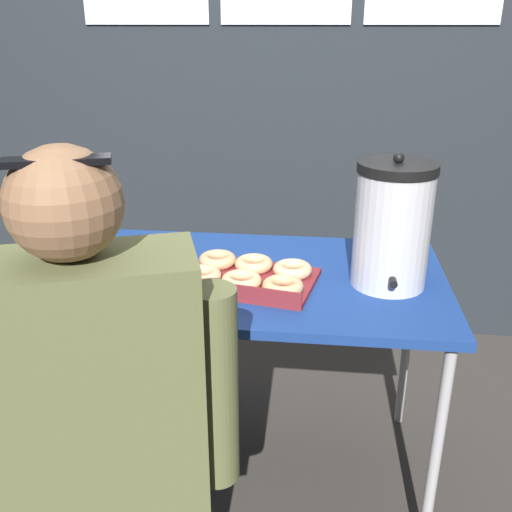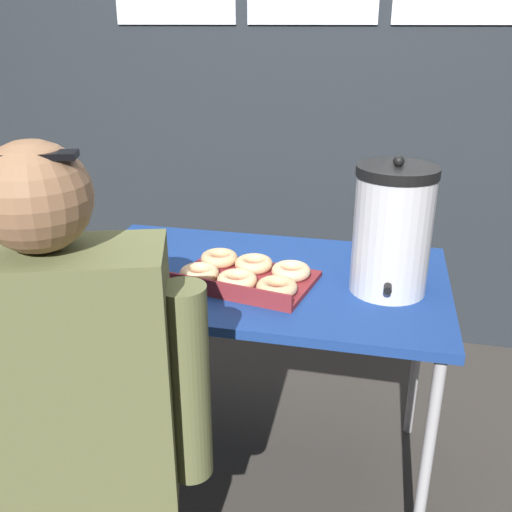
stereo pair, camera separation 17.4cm
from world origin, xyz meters
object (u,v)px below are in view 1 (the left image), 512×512
(cell_phone, at_px, (88,297))
(coffee_urn, at_px, (392,225))
(person_seated, at_px, (98,454))
(donut_box, at_px, (248,275))

(cell_phone, bearing_deg, coffee_urn, 43.95)
(coffee_urn, distance_m, person_seated, 0.99)
(donut_box, bearing_deg, person_seated, -101.60)
(coffee_urn, xyz_separation_m, person_seated, (-0.67, -0.65, -0.33))
(coffee_urn, bearing_deg, person_seated, -135.89)
(donut_box, xyz_separation_m, cell_phone, (-0.43, -0.16, -0.02))
(coffee_urn, bearing_deg, cell_phone, -166.76)
(coffee_urn, height_order, cell_phone, coffee_urn)
(cell_phone, height_order, person_seated, person_seated)
(donut_box, height_order, coffee_urn, coffee_urn)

